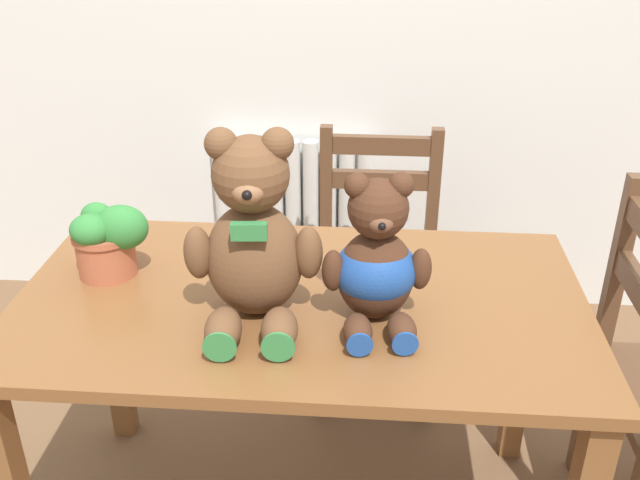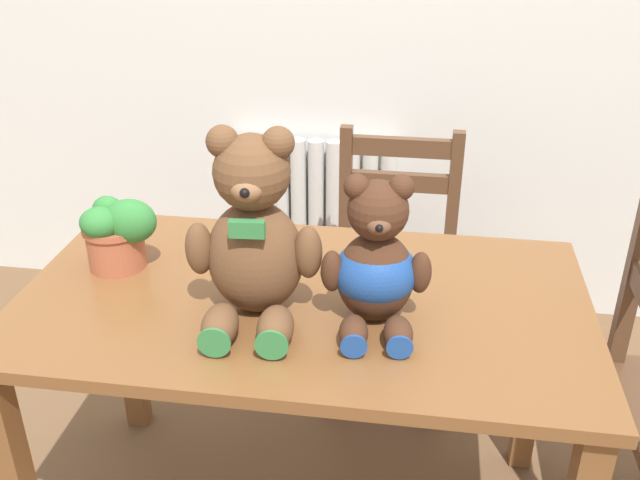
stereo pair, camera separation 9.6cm
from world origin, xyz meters
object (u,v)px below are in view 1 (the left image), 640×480
at_px(wooden_chair_behind, 377,261).
at_px(teddy_bear_right, 376,263).
at_px(potted_plant, 107,239).
at_px(teddy_bear_left, 253,240).

distance_m(wooden_chair_behind, teddy_bear_right, 0.87).
height_order(wooden_chair_behind, teddy_bear_right, teddy_bear_right).
bearing_deg(teddy_bear_right, wooden_chair_behind, -97.51).
height_order(wooden_chair_behind, potted_plant, potted_plant).
distance_m(teddy_bear_right, potted_plant, 0.64).
xyz_separation_m(wooden_chair_behind, potted_plant, (-0.64, -0.63, 0.38)).
relative_size(teddy_bear_left, potted_plant, 2.22).
xyz_separation_m(teddy_bear_right, potted_plant, (-0.63, 0.14, -0.04)).
height_order(teddy_bear_left, potted_plant, teddy_bear_left).
distance_m(wooden_chair_behind, teddy_bear_left, 0.94).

